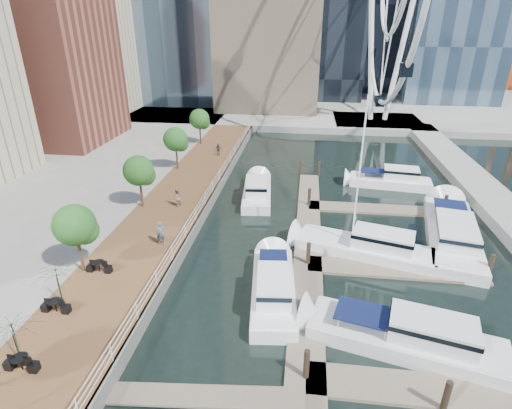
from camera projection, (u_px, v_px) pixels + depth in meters
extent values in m
plane|color=black|center=(249.00, 343.00, 21.29)|extent=(520.00, 520.00, 0.00)
cube|color=brown|center=(174.00, 208.00, 35.67)|extent=(6.00, 60.00, 1.00)
cube|color=#595954|center=(206.00, 210.00, 35.32)|extent=(0.25, 60.00, 1.00)
cube|color=gray|center=(300.00, 81.00, 113.16)|extent=(200.00, 114.00, 1.00)
cube|color=gray|center=(494.00, 202.00, 36.82)|extent=(4.00, 60.00, 1.00)
cube|color=gray|center=(377.00, 123.00, 66.40)|extent=(14.00, 12.00, 1.00)
cube|color=#6D6051|center=(308.00, 249.00, 29.93)|extent=(2.00, 32.00, 0.20)
cube|color=#6D6051|center=(436.00, 391.00, 18.40)|extent=(12.00, 2.00, 0.20)
cube|color=#6D6051|center=(395.00, 270.00, 27.43)|extent=(12.00, 2.00, 0.20)
cube|color=#6D6051|center=(375.00, 209.00, 36.46)|extent=(12.00, 2.00, 0.20)
cube|color=brown|center=(54.00, 63.00, 50.90)|extent=(12.00, 14.00, 20.00)
cube|color=#BCAD8E|center=(72.00, 27.00, 64.38)|extent=(14.00, 16.00, 28.00)
cylinder|color=white|center=(371.00, 34.00, 61.10)|extent=(0.80, 0.80, 26.00)
cylinder|color=white|center=(405.00, 35.00, 60.52)|extent=(0.80, 0.80, 26.00)
cylinder|color=#3F2B1C|center=(81.00, 254.00, 25.31)|extent=(0.20, 0.20, 2.40)
sphere|color=#265B1E|center=(74.00, 225.00, 24.44)|extent=(2.60, 2.60, 2.60)
cylinder|color=#3F2B1C|center=(141.00, 194.00, 34.34)|extent=(0.20, 0.20, 2.40)
sphere|color=#265B1E|center=(139.00, 171.00, 33.47)|extent=(2.60, 2.60, 2.60)
cylinder|color=#3F2B1C|center=(177.00, 158.00, 43.37)|extent=(0.20, 0.20, 2.40)
sphere|color=#265B1E|center=(175.00, 139.00, 42.50)|extent=(2.60, 2.60, 2.60)
cylinder|color=#3F2B1C|center=(200.00, 135.00, 52.39)|extent=(0.20, 0.20, 2.40)
sphere|color=#265B1E|center=(199.00, 119.00, 51.52)|extent=(2.60, 2.60, 2.60)
imported|color=#4F566A|center=(161.00, 233.00, 28.53)|extent=(0.73, 0.57, 1.78)
imported|color=gray|center=(177.00, 198.00, 34.58)|extent=(0.94, 0.98, 1.60)
imported|color=#2D2F38|center=(218.00, 149.00, 47.99)|extent=(0.89, 0.43, 1.47)
imported|color=#0D3317|center=(16.00, 344.00, 18.25)|extent=(3.27, 3.31, 2.42)
imported|color=black|center=(59.00, 286.00, 22.24)|extent=(2.88, 2.92, 2.41)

